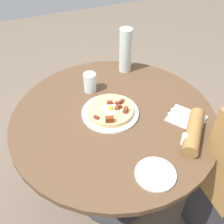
{
  "coord_description": "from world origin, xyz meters",
  "views": [
    {
      "loc": [
        -0.36,
        -0.91,
        1.63
      ],
      "look_at": [
        -0.0,
        0.01,
        0.72
      ],
      "focal_mm": 44.08,
      "sensor_mm": 36.0,
      "label": 1
    }
  ],
  "objects_px": {
    "breakfast_pizza": "(110,110)",
    "salt_shaker": "(184,139)",
    "water_glass": "(90,82)",
    "water_bottle": "(125,51)",
    "dining_table": "(114,139)",
    "bread_plate": "(155,174)",
    "pizza_plate": "(110,113)",
    "fork": "(188,116)",
    "knife": "(185,120)"
  },
  "relations": [
    {
      "from": "bread_plate",
      "to": "water_glass",
      "type": "bearing_deg",
      "value": 96.77
    },
    {
      "from": "bread_plate",
      "to": "fork",
      "type": "height_order",
      "value": "bread_plate"
    },
    {
      "from": "breakfast_pizza",
      "to": "fork",
      "type": "distance_m",
      "value": 0.38
    },
    {
      "from": "breakfast_pizza",
      "to": "knife",
      "type": "bearing_deg",
      "value": -29.15
    },
    {
      "from": "breakfast_pizza",
      "to": "water_bottle",
      "type": "bearing_deg",
      "value": 56.52
    },
    {
      "from": "dining_table",
      "to": "pizza_plate",
      "type": "relative_size",
      "value": 3.59
    },
    {
      "from": "fork",
      "to": "knife",
      "type": "distance_m",
      "value": 0.04
    },
    {
      "from": "water_glass",
      "to": "water_bottle",
      "type": "relative_size",
      "value": 0.41
    },
    {
      "from": "water_bottle",
      "to": "salt_shaker",
      "type": "bearing_deg",
      "value": -88.84
    },
    {
      "from": "water_glass",
      "to": "water_bottle",
      "type": "height_order",
      "value": "water_bottle"
    },
    {
      "from": "pizza_plate",
      "to": "knife",
      "type": "height_order",
      "value": "pizza_plate"
    },
    {
      "from": "dining_table",
      "to": "knife",
      "type": "relative_size",
      "value": 5.65
    },
    {
      "from": "bread_plate",
      "to": "knife",
      "type": "xyz_separation_m",
      "value": [
        0.28,
        0.22,
        0.0
      ]
    },
    {
      "from": "fork",
      "to": "salt_shaker",
      "type": "height_order",
      "value": "salt_shaker"
    },
    {
      "from": "pizza_plate",
      "to": "water_glass",
      "type": "relative_size",
      "value": 2.66
    },
    {
      "from": "pizza_plate",
      "to": "knife",
      "type": "bearing_deg",
      "value": -29.43
    },
    {
      "from": "fork",
      "to": "salt_shaker",
      "type": "relative_size",
      "value": 3.17
    },
    {
      "from": "dining_table",
      "to": "knife",
      "type": "height_order",
      "value": "knife"
    },
    {
      "from": "breakfast_pizza",
      "to": "dining_table",
      "type": "bearing_deg",
      "value": -69.05
    },
    {
      "from": "fork",
      "to": "water_glass",
      "type": "distance_m",
      "value": 0.54
    },
    {
      "from": "dining_table",
      "to": "bread_plate",
      "type": "bearing_deg",
      "value": -85.43
    },
    {
      "from": "fork",
      "to": "water_glass",
      "type": "bearing_deg",
      "value": 10.06
    },
    {
      "from": "pizza_plate",
      "to": "dining_table",
      "type": "bearing_deg",
      "value": -69.7
    },
    {
      "from": "dining_table",
      "to": "pizza_plate",
      "type": "xyz_separation_m",
      "value": [
        -0.01,
        0.03,
        0.17
      ]
    },
    {
      "from": "pizza_plate",
      "to": "knife",
      "type": "xyz_separation_m",
      "value": [
        0.32,
        -0.18,
        0.0
      ]
    },
    {
      "from": "fork",
      "to": "salt_shaker",
      "type": "distance_m",
      "value": 0.18
    },
    {
      "from": "dining_table",
      "to": "water_bottle",
      "type": "xyz_separation_m",
      "value": [
        0.21,
        0.36,
        0.3
      ]
    },
    {
      "from": "bread_plate",
      "to": "water_glass",
      "type": "relative_size",
      "value": 1.57
    },
    {
      "from": "dining_table",
      "to": "breakfast_pizza",
      "type": "bearing_deg",
      "value": 110.95
    },
    {
      "from": "water_glass",
      "to": "breakfast_pizza",
      "type": "bearing_deg",
      "value": -81.02
    },
    {
      "from": "dining_table",
      "to": "breakfast_pizza",
      "type": "height_order",
      "value": "breakfast_pizza"
    },
    {
      "from": "dining_table",
      "to": "water_glass",
      "type": "distance_m",
      "value": 0.33
    },
    {
      "from": "pizza_plate",
      "to": "breakfast_pizza",
      "type": "height_order",
      "value": "breakfast_pizza"
    },
    {
      "from": "dining_table",
      "to": "knife",
      "type": "distance_m",
      "value": 0.39
    },
    {
      "from": "knife",
      "to": "salt_shaker",
      "type": "xyz_separation_m",
      "value": [
        -0.09,
        -0.12,
        0.02
      ]
    },
    {
      "from": "pizza_plate",
      "to": "breakfast_pizza",
      "type": "distance_m",
      "value": 0.02
    },
    {
      "from": "pizza_plate",
      "to": "bread_plate",
      "type": "height_order",
      "value": "pizza_plate"
    },
    {
      "from": "knife",
      "to": "salt_shaker",
      "type": "bearing_deg",
      "value": 109.13
    },
    {
      "from": "dining_table",
      "to": "salt_shaker",
      "type": "height_order",
      "value": "salt_shaker"
    },
    {
      "from": "water_bottle",
      "to": "salt_shaker",
      "type": "relative_size",
      "value": 4.62
    },
    {
      "from": "dining_table",
      "to": "water_glass",
      "type": "height_order",
      "value": "water_glass"
    },
    {
      "from": "knife",
      "to": "water_bottle",
      "type": "relative_size",
      "value": 0.69
    },
    {
      "from": "pizza_plate",
      "to": "salt_shaker",
      "type": "relative_size",
      "value": 4.98
    },
    {
      "from": "dining_table",
      "to": "breakfast_pizza",
      "type": "xyz_separation_m",
      "value": [
        -0.01,
        0.02,
        0.19
      ]
    },
    {
      "from": "breakfast_pizza",
      "to": "salt_shaker",
      "type": "bearing_deg",
      "value": -52.15
    },
    {
      "from": "water_bottle",
      "to": "fork",
      "type": "bearing_deg",
      "value": -75.31
    },
    {
      "from": "dining_table",
      "to": "bread_plate",
      "type": "height_order",
      "value": "bread_plate"
    },
    {
      "from": "water_glass",
      "to": "water_bottle",
      "type": "xyz_separation_m",
      "value": [
        0.25,
        0.11,
        0.08
      ]
    },
    {
      "from": "knife",
      "to": "salt_shaker",
      "type": "height_order",
      "value": "salt_shaker"
    },
    {
      "from": "salt_shaker",
      "to": "dining_table",
      "type": "bearing_deg",
      "value": 129.02
    }
  ]
}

